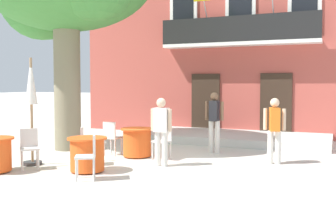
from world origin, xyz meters
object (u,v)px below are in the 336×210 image
at_px(cafe_chair_near_tree_0, 29,146).
at_px(cafe_chair_front_1, 111,136).
at_px(cafe_chair_middle_0, 89,154).
at_px(cafe_table_middle, 87,154).
at_px(cafe_umbrella, 31,95).
at_px(pedestrian_mid_plaza, 214,119).
at_px(cafe_chair_front_0, 163,139).
at_px(cafe_chair_middle_1, 86,143).
at_px(cafe_table_front, 137,142).
at_px(pedestrian_near_entrance, 274,127).
at_px(pedestrian_by_tree, 161,128).

distance_m(cafe_chair_near_tree_0, cafe_chair_front_1, 2.35).
height_order(cafe_chair_near_tree_0, cafe_chair_middle_0, same).
xyz_separation_m(cafe_table_middle, cafe_chair_front_1, (-0.57, 1.96, 0.14)).
bearing_deg(cafe_umbrella, cafe_chair_near_tree_0, -55.91).
relative_size(cafe_chair_front_1, pedestrian_mid_plaza, 0.54).
distance_m(cafe_chair_near_tree_0, cafe_chair_front_0, 3.24).
relative_size(cafe_chair_middle_1, cafe_chair_front_0, 1.00).
bearing_deg(cafe_chair_middle_0, cafe_table_middle, 127.37).
bearing_deg(cafe_table_middle, cafe_umbrella, 175.95).
height_order(cafe_chair_front_0, cafe_chair_front_1, same).
bearing_deg(cafe_table_front, pedestrian_near_entrance, 8.04).
relative_size(cafe_table_front, cafe_umbrella, 0.34).
distance_m(cafe_table_middle, cafe_chair_middle_0, 0.77).
bearing_deg(cafe_chair_near_tree_0, cafe_umbrella, 124.09).
height_order(cafe_chair_front_1, cafe_umbrella, cafe_umbrella).
bearing_deg(pedestrian_near_entrance, pedestrian_by_tree, -151.09).
relative_size(cafe_umbrella, pedestrian_mid_plaza, 1.51).
relative_size(cafe_chair_middle_1, cafe_table_front, 1.05).
relative_size(cafe_chair_middle_0, cafe_umbrella, 0.36).
bearing_deg(pedestrian_by_tree, cafe_chair_middle_1, -161.34).
height_order(cafe_chair_middle_0, pedestrian_mid_plaza, pedestrian_mid_plaza).
xyz_separation_m(cafe_chair_front_0, pedestrian_near_entrance, (2.71, 0.50, 0.37)).
relative_size(cafe_table_middle, cafe_chair_front_0, 0.95).
relative_size(cafe_chair_middle_0, cafe_chair_front_0, 1.00).
bearing_deg(cafe_table_front, pedestrian_mid_plaza, 38.45).
distance_m(cafe_table_middle, cafe_table_front, 2.02).
relative_size(cafe_chair_front_1, pedestrian_by_tree, 0.57).
height_order(cafe_chair_front_0, pedestrian_near_entrance, pedestrian_near_entrance).
bearing_deg(cafe_chair_middle_1, pedestrian_mid_plaza, 49.85).
relative_size(cafe_chair_front_1, pedestrian_near_entrance, 0.57).
bearing_deg(pedestrian_mid_plaza, pedestrian_near_entrance, -26.23).
height_order(cafe_chair_near_tree_0, cafe_table_middle, cafe_chair_near_tree_0).
relative_size(cafe_chair_near_tree_0, pedestrian_by_tree, 0.57).
height_order(cafe_table_middle, pedestrian_near_entrance, pedestrian_near_entrance).
relative_size(pedestrian_mid_plaza, pedestrian_by_tree, 1.06).
distance_m(pedestrian_near_entrance, pedestrian_by_tree, 2.74).
height_order(cafe_chair_middle_1, cafe_table_front, cafe_chair_middle_1).
height_order(cafe_table_front, pedestrian_mid_plaza, pedestrian_mid_plaza).
bearing_deg(cafe_chair_front_1, cafe_table_front, 4.22).
xyz_separation_m(cafe_chair_front_1, pedestrian_by_tree, (1.82, -0.78, 0.37)).
distance_m(cafe_chair_near_tree_0, cafe_umbrella, 1.22).
xyz_separation_m(cafe_umbrella, pedestrian_near_entrance, (5.29, 2.39, -0.77)).
distance_m(cafe_chair_front_1, pedestrian_near_entrance, 4.27).
distance_m(cafe_table_front, pedestrian_near_entrance, 3.54).
bearing_deg(cafe_chair_middle_1, cafe_umbrella, -157.63).
bearing_deg(cafe_table_front, cafe_chair_front_0, -0.44).
xyz_separation_m(cafe_chair_middle_1, pedestrian_near_entrance, (4.09, 1.89, 0.37)).
bearing_deg(cafe_table_middle, cafe_chair_front_0, 65.13).
distance_m(cafe_table_middle, cafe_chair_middle_1, 0.77).
xyz_separation_m(cafe_table_middle, cafe_chair_middle_0, (0.46, -0.60, 0.14)).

